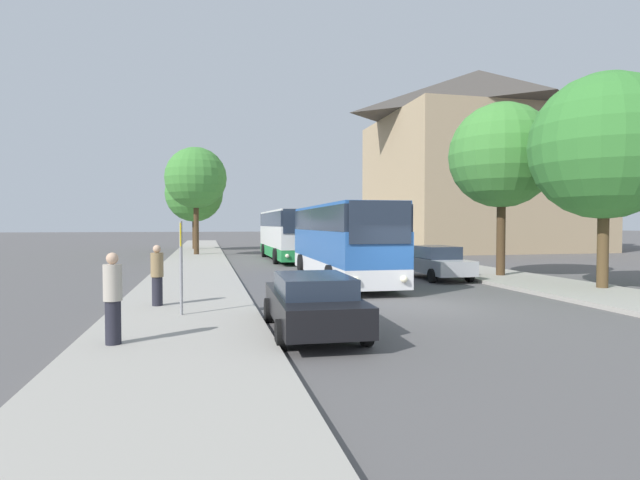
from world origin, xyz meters
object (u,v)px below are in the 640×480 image
(pedestrian_waiting_near, at_px, (113,298))
(pedestrian_waiting_far, at_px, (157,275))
(tree_left_near, at_px, (194,193))
(bus_front, at_px, (341,241))
(tree_right_near, at_px, (502,156))
(bus_middle, at_px, (287,234))
(tree_right_mid, at_px, (605,147))
(parked_car_right_near, at_px, (437,262))
(bus_stop_sign, at_px, (181,257))
(tree_left_far, at_px, (196,178))
(parked_car_left_curb, at_px, (312,302))

(pedestrian_waiting_near, relative_size, pedestrian_waiting_far, 1.03)
(tree_left_near, bearing_deg, bus_front, -76.08)
(pedestrian_waiting_far, relative_size, tree_right_near, 0.22)
(bus_middle, distance_m, pedestrian_waiting_near, 25.19)
(bus_front, bearing_deg, tree_right_mid, -31.43)
(parked_car_right_near, bearing_deg, pedestrian_waiting_far, 27.73)
(parked_car_right_near, distance_m, tree_right_mid, 8.12)
(bus_stop_sign, relative_size, pedestrian_waiting_near, 1.35)
(pedestrian_waiting_near, bearing_deg, pedestrian_waiting_far, -64.21)
(pedestrian_waiting_far, xyz_separation_m, tree_left_far, (0.65, 25.12, 5.07))
(bus_stop_sign, relative_size, tree_right_mid, 0.31)
(pedestrian_waiting_near, bearing_deg, bus_middle, -76.13)
(tree_left_far, xyz_separation_m, tree_right_near, (14.11, -19.59, -0.43))
(tree_right_mid, bearing_deg, parked_car_right_near, 128.09)
(parked_car_left_curb, xyz_separation_m, tree_right_mid, (12.05, 4.52, 4.66))
(bus_stop_sign, height_order, tree_left_near, tree_left_near)
(parked_car_right_near, relative_size, tree_left_near, 0.54)
(parked_car_right_near, height_order, bus_stop_sign, bus_stop_sign)
(tree_left_far, distance_m, tree_right_near, 24.15)
(pedestrian_waiting_far, bearing_deg, pedestrian_waiting_near, -172.09)
(parked_car_right_near, bearing_deg, tree_right_near, 175.27)
(bus_stop_sign, xyz_separation_m, tree_right_mid, (15.08, 2.26, 3.72))
(bus_middle, relative_size, tree_left_near, 1.45)
(parked_car_right_near, bearing_deg, tree_left_far, -58.96)
(parked_car_right_near, distance_m, tree_right_near, 5.78)
(tree_right_near, bearing_deg, pedestrian_waiting_far, -159.47)
(tree_right_mid, bearing_deg, tree_right_near, 102.22)
(parked_car_left_curb, height_order, parked_car_right_near, parked_car_right_near)
(pedestrian_waiting_far, height_order, tree_right_mid, tree_right_mid)
(parked_car_right_near, bearing_deg, bus_stop_sign, 35.68)
(bus_front, distance_m, tree_left_far, 20.55)
(pedestrian_waiting_near, xyz_separation_m, tree_right_near, (15.17, 10.22, 4.61))
(bus_stop_sign, bearing_deg, tree_right_near, 27.22)
(tree_left_far, bearing_deg, bus_front, -70.95)
(tree_left_far, distance_m, tree_right_mid, 28.86)
(bus_middle, relative_size, tree_right_mid, 1.46)
(pedestrian_waiting_far, relative_size, tree_left_far, 0.21)
(pedestrian_waiting_far, height_order, tree_right_near, tree_right_near)
(parked_car_left_curb, xyz_separation_m, tree_left_far, (-3.13, 29.05, 5.39))
(pedestrian_waiting_near, height_order, tree_right_mid, tree_right_mid)
(parked_car_left_curb, xyz_separation_m, pedestrian_waiting_far, (-3.78, 3.93, 0.32))
(parked_car_right_near, distance_m, pedestrian_waiting_near, 16.06)
(bus_middle, xyz_separation_m, tree_right_near, (7.86, -13.87, 3.85))
(bus_stop_sign, xyz_separation_m, pedestrian_waiting_far, (-0.75, 1.68, -0.63))
(bus_stop_sign, bearing_deg, tree_right_mid, 8.54)
(bus_middle, xyz_separation_m, pedestrian_waiting_far, (-6.91, -19.40, -0.79))
(bus_stop_sign, bearing_deg, bus_front, 50.45)
(tree_right_near, bearing_deg, bus_front, 175.39)
(tree_left_far, bearing_deg, parked_car_right_near, -60.16)
(parked_car_right_near, height_order, tree_right_mid, tree_right_mid)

